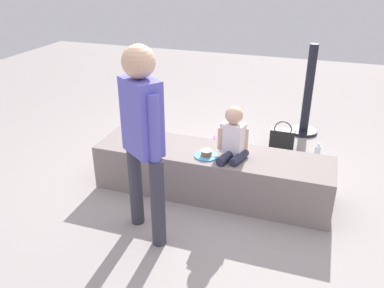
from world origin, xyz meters
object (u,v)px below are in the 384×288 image
object	(u,v)px
cake_plate	(206,154)
handbag_black_leather	(282,139)
gift_bag	(221,151)
cake_box_white	(232,138)
child_seated	(233,136)
party_cup_red	(260,152)
adult_standing	(142,129)
water_bottle_near_gift	(318,152)

from	to	relation	value
cake_plate	handbag_black_leather	xyz separation A→B (m)	(0.56, 1.32, -0.34)
gift_bag	cake_box_white	size ratio (longest dim) A/B	1.15
gift_bag	cake_box_white	xyz separation A→B (m)	(-0.02, 0.60, -0.10)
child_seated	handbag_black_leather	xyz separation A→B (m)	(0.33, 1.25, -0.53)
gift_bag	party_cup_red	world-z (taller)	gift_bag
adult_standing	gift_bag	distance (m)	1.61
adult_standing	water_bottle_near_gift	distance (m)	2.43
party_cup_red	handbag_black_leather	world-z (taller)	handbag_black_leather
gift_bag	adult_standing	bearing A→B (deg)	-101.17
gift_bag	water_bottle_near_gift	bearing A→B (deg)	25.88
child_seated	cake_plate	distance (m)	0.31
child_seated	adult_standing	xyz separation A→B (m)	(-0.54, -0.74, 0.29)
party_cup_red	handbag_black_leather	xyz separation A→B (m)	(0.21, 0.28, 0.08)
water_bottle_near_gift	handbag_black_leather	bearing A→B (deg)	164.28
gift_bag	party_cup_red	xyz separation A→B (m)	(0.39, 0.34, -0.11)
party_cup_red	cake_box_white	bearing A→B (deg)	147.39
child_seated	adult_standing	size ratio (longest dim) A/B	0.30
adult_standing	party_cup_red	bearing A→B (deg)	68.91
water_bottle_near_gift	party_cup_red	distance (m)	0.65
water_bottle_near_gift	cake_box_white	bearing A→B (deg)	174.39
water_bottle_near_gift	handbag_black_leather	world-z (taller)	handbag_black_leather
cake_plate	handbag_black_leather	bearing A→B (deg)	67.19
gift_bag	water_bottle_near_gift	size ratio (longest dim) A/B	1.86
adult_standing	gift_bag	xyz separation A→B (m)	(0.27, 1.37, -0.79)
adult_standing	water_bottle_near_gift	size ratio (longest dim) A/B	8.16
cake_plate	party_cup_red	bearing A→B (deg)	71.47
cake_plate	handbag_black_leather	size ratio (longest dim) A/B	0.62
cake_box_white	cake_plate	bearing A→B (deg)	-87.58
water_bottle_near_gift	handbag_black_leather	distance (m)	0.44
party_cup_red	adult_standing	bearing A→B (deg)	-111.09
child_seated	party_cup_red	bearing A→B (deg)	82.78
cake_plate	party_cup_red	xyz separation A→B (m)	(0.35, 1.04, -0.42)
child_seated	gift_bag	world-z (taller)	child_seated
adult_standing	water_bottle_near_gift	xyz separation A→B (m)	(1.29, 1.86, -0.87)
cake_plate	water_bottle_near_gift	world-z (taller)	cake_plate
adult_standing	cake_plate	xyz separation A→B (m)	(0.31, 0.66, -0.49)
gift_bag	water_bottle_near_gift	distance (m)	1.13
child_seated	party_cup_red	size ratio (longest dim) A/B	4.63
party_cup_red	cake_box_white	world-z (taller)	cake_box_white
child_seated	water_bottle_near_gift	size ratio (longest dim) A/B	2.49
child_seated	cake_plate	world-z (taller)	child_seated
adult_standing	party_cup_red	world-z (taller)	adult_standing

